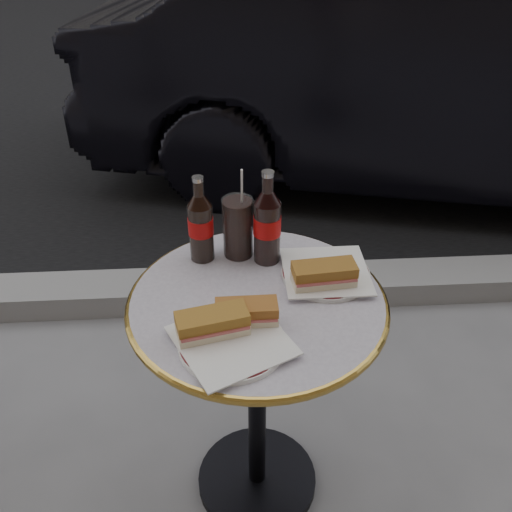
{
  "coord_description": "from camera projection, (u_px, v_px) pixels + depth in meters",
  "views": [
    {
      "loc": [
        -0.07,
        -1.04,
        1.59
      ],
      "look_at": [
        0.0,
        0.05,
        0.82
      ],
      "focal_mm": 40.0,
      "sensor_mm": 36.0,
      "label": 1
    }
  ],
  "objects": [
    {
      "name": "ground",
      "position": [
        257.0,
        481.0,
        1.77
      ],
      "size": [
        80.0,
        80.0,
        0.0
      ],
      "primitive_type": "plane",
      "color": "slate",
      "rests_on": "ground"
    },
    {
      "name": "asphalt_road",
      "position": [
        226.0,
        46.0,
        5.85
      ],
      "size": [
        40.0,
        8.0,
        0.0
      ],
      "primitive_type": "cube",
      "color": "black",
      "rests_on": "ground"
    },
    {
      "name": "curb",
      "position": [
        244.0,
        289.0,
        2.47
      ],
      "size": [
        40.0,
        0.2,
        0.12
      ],
      "primitive_type": "cube",
      "color": "gray",
      "rests_on": "ground"
    },
    {
      "name": "bistro_table",
      "position": [
        257.0,
        402.0,
        1.56
      ],
      "size": [
        0.62,
        0.62,
        0.73
      ],
      "primitive_type": null,
      "color": "#BAB2C4",
      "rests_on": "ground"
    },
    {
      "name": "plate_left",
      "position": [
        232.0,
        343.0,
        1.21
      ],
      "size": [
        0.29,
        0.29,
        0.01
      ],
      "primitive_type": "cylinder",
      "rotation": [
        0.0,
        0.0,
        0.29
      ],
      "color": "white",
      "rests_on": "bistro_table"
    },
    {
      "name": "plate_right",
      "position": [
        326.0,
        274.0,
        1.42
      ],
      "size": [
        0.26,
        0.26,
        0.01
      ],
      "primitive_type": "cylinder",
      "rotation": [
        0.0,
        0.0,
        -0.18
      ],
      "color": "silver",
      "rests_on": "bistro_table"
    },
    {
      "name": "sandwich_left_a",
      "position": [
        212.0,
        324.0,
        1.21
      ],
      "size": [
        0.17,
        0.1,
        0.05
      ],
      "primitive_type": "cube",
      "rotation": [
        0.0,
        0.0,
        0.23
      ],
      "color": "#9C6A27",
      "rests_on": "plate_left"
    },
    {
      "name": "sandwich_left_b",
      "position": [
        247.0,
        313.0,
        1.25
      ],
      "size": [
        0.14,
        0.06,
        0.05
      ],
      "primitive_type": "cube",
      "rotation": [
        0.0,
        0.0,
        0.01
      ],
      "color": "#9A5C27",
      "rests_on": "plate_left"
    },
    {
      "name": "sandwich_right",
      "position": [
        324.0,
        275.0,
        1.36
      ],
      "size": [
        0.16,
        0.08,
        0.05
      ],
      "primitive_type": "cube",
      "rotation": [
        0.0,
        0.0,
        0.1
      ],
      "color": "#926025",
      "rests_on": "plate_right"
    },
    {
      "name": "cola_bottle_left",
      "position": [
        200.0,
        219.0,
        1.42
      ],
      "size": [
        0.07,
        0.07,
        0.23
      ],
      "primitive_type": null,
      "rotation": [
        0.0,
        0.0,
        -0.11
      ],
      "color": "black",
      "rests_on": "bistro_table"
    },
    {
      "name": "cola_bottle_right",
      "position": [
        267.0,
        217.0,
        1.41
      ],
      "size": [
        0.09,
        0.09,
        0.25
      ],
      "primitive_type": null,
      "rotation": [
        0.0,
        0.0,
        -0.28
      ],
      "color": "black",
      "rests_on": "bistro_table"
    },
    {
      "name": "cola_glass",
      "position": [
        238.0,
        227.0,
        1.45
      ],
      "size": [
        0.09,
        0.09,
        0.16
      ],
      "primitive_type": "cylinder",
      "rotation": [
        0.0,
        0.0,
        -0.06
      ],
      "color": "black",
      "rests_on": "bistro_table"
    },
    {
      "name": "parked_car",
      "position": [
        452.0,
        68.0,
        3.1
      ],
      "size": [
        2.23,
        4.15,
        1.3
      ],
      "primitive_type": "imported",
      "rotation": [
        0.0,
        0.0,
        1.34
      ],
      "color": "black",
      "rests_on": "ground"
    }
  ]
}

